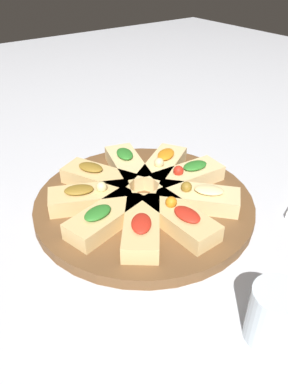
# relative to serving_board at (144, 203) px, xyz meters

# --- Properties ---
(ground_plane) EXTENTS (3.00, 3.00, 0.00)m
(ground_plane) POSITION_rel_serving_board_xyz_m (0.00, 0.00, -0.01)
(ground_plane) COLOR silver
(serving_board) EXTENTS (0.41, 0.41, 0.02)m
(serving_board) POSITION_rel_serving_board_xyz_m (0.00, 0.00, 0.00)
(serving_board) COLOR brown
(serving_board) RESTS_ON ground_plane
(focaccia_slice_0) EXTENTS (0.15, 0.06, 0.05)m
(focaccia_slice_0) POSITION_rel_serving_board_xyz_m (-0.10, -0.00, 0.03)
(focaccia_slice_0) COLOR #DBB775
(focaccia_slice_0) RESTS_ON serving_board
(focaccia_slice_1) EXTENTS (0.15, 0.14, 0.05)m
(focaccia_slice_1) POSITION_rel_serving_board_xyz_m (-0.07, -0.07, 0.03)
(focaccia_slice_1) COLOR #E5C689
(focaccia_slice_1) RESTS_ON serving_board
(focaccia_slice_2) EXTENTS (0.07, 0.15, 0.05)m
(focaccia_slice_2) POSITION_rel_serving_board_xyz_m (-0.01, -0.10, 0.03)
(focaccia_slice_2) COLOR #E5C689
(focaccia_slice_2) RESTS_ON serving_board
(focaccia_slice_3) EXTENTS (0.12, 0.15, 0.05)m
(focaccia_slice_3) POSITION_rel_serving_board_xyz_m (0.05, -0.08, 0.03)
(focaccia_slice_3) COLOR #E5C689
(focaccia_slice_3) RESTS_ON serving_board
(focaccia_slice_4) EXTENTS (0.16, 0.10, 0.04)m
(focaccia_slice_4) POSITION_rel_serving_board_xyz_m (0.10, -0.03, 0.03)
(focaccia_slice_4) COLOR #E5C689
(focaccia_slice_4) RESTS_ON serving_board
(focaccia_slice_5) EXTENTS (0.16, 0.11, 0.04)m
(focaccia_slice_5) POSITION_rel_serving_board_xyz_m (0.09, 0.04, 0.03)
(focaccia_slice_5) COLOR #DBB775
(focaccia_slice_5) RESTS_ON serving_board
(focaccia_slice_6) EXTENTS (0.11, 0.16, 0.05)m
(focaccia_slice_6) POSITION_rel_serving_board_xyz_m (0.04, 0.09, 0.03)
(focaccia_slice_6) COLOR #DBB775
(focaccia_slice_6) RESTS_ON serving_board
(focaccia_slice_7) EXTENTS (0.09, 0.16, 0.04)m
(focaccia_slice_7) POSITION_rel_serving_board_xyz_m (-0.02, 0.10, 0.03)
(focaccia_slice_7) COLOR #DBB775
(focaccia_slice_7) RESTS_ON serving_board
(focaccia_slice_8) EXTENTS (0.15, 0.14, 0.04)m
(focaccia_slice_8) POSITION_rel_serving_board_xyz_m (-0.08, 0.06, 0.03)
(focaccia_slice_8) COLOR #DBB775
(focaccia_slice_8) RESTS_ON serving_board
(water_glass) EXTENTS (0.07, 0.07, 0.08)m
(water_glass) POSITION_rel_serving_board_xyz_m (-0.32, 0.03, 0.03)
(water_glass) COLOR silver
(water_glass) RESTS_ON ground_plane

